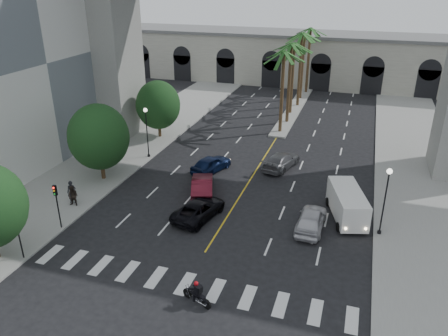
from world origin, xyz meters
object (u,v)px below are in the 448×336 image
lamp_post_right (385,196)px  traffic_signal_far (57,199)px  car_d (281,161)px  pedestrian_a (72,192)px  cargo_van (347,204)px  pedestrian_b (73,196)px  lamp_post_left_far (147,128)px  car_a (311,219)px  car_e (211,164)px  car_c (199,209)px  car_b (202,186)px  traffic_signal_near (17,227)px  motorcycle_rider (198,294)px

lamp_post_right → traffic_signal_far: size_ratio=1.47×
car_d → pedestrian_a: 19.61m
cargo_van → pedestrian_a: bearing=175.1°
lamp_post_right → pedestrian_b: lamp_post_right is taller
lamp_post_left_far → car_d: 13.90m
lamp_post_right → car_a: size_ratio=1.12×
pedestrian_b → car_e: bearing=47.3°
car_c → cargo_van: cargo_van is taller
traffic_signal_far → pedestrian_a: traffic_signal_far is taller
car_a → car_b: bearing=-13.7°
traffic_signal_near → car_d: 24.37m
motorcycle_rider → cargo_van: size_ratio=0.34×
traffic_signal_far → car_b: traffic_signal_far is taller
motorcycle_rider → car_c: (-3.47, 9.23, 0.03)m
lamp_post_left_far → motorcycle_rider: (12.78, -18.90, -2.53)m
pedestrian_a → pedestrian_b: (0.40, -0.40, -0.09)m
lamp_post_right → car_a: (-4.91, -0.68, -2.41)m
car_b → pedestrian_b: bearing=10.9°
motorcycle_rider → car_c: size_ratio=0.39×
car_a → car_d: 11.27m
car_c → car_d: 12.17m
motorcycle_rider → car_d: (0.79, 20.63, 0.06)m
lamp_post_right → car_e: (-15.51, 6.82, -2.43)m
car_a → car_d: car_a is taller
car_a → pedestrian_b: 19.06m
lamp_post_left_far → car_c: bearing=-46.1°
car_e → cargo_van: cargo_van is taller
motorcycle_rider → pedestrian_b: size_ratio=1.16×
lamp_post_left_far → pedestrian_a: (-1.39, -10.95, -2.10)m
pedestrian_a → motorcycle_rider: bearing=-56.5°
motorcycle_rider → car_e: 18.56m
car_b → pedestrian_b: (-9.19, -5.36, 0.19)m
car_e → lamp_post_left_far: bearing=9.9°
lamp_post_left_far → pedestrian_a: 11.23m
car_b → cargo_van: bearing=159.1°
lamp_post_left_far → lamp_post_right: (22.80, -8.00, 0.00)m
traffic_signal_near → motorcycle_rider: bearing=-1.8°
car_e → pedestrian_a: pedestrian_a is taller
lamp_post_right → pedestrian_a: (-24.19, -2.95, -2.10)m
traffic_signal_far → pedestrian_b: bearing=109.0°
cargo_van → pedestrian_a: 22.19m
motorcycle_rider → car_b: bearing=130.5°
lamp_post_left_far → car_c: size_ratio=1.03×
lamp_post_left_far → lamp_post_right: same height
lamp_post_right → motorcycle_rider: 15.02m
lamp_post_left_far → car_e: (7.29, -1.18, -2.43)m
lamp_post_left_far → pedestrian_b: bearing=-95.0°
motorcycle_rider → car_b: (-4.58, 12.92, 0.14)m
traffic_signal_far → car_e: (7.19, 13.32, -1.72)m
traffic_signal_far → pedestrian_a: (-1.49, 3.55, -1.39)m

